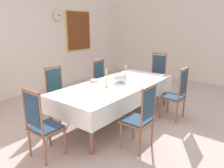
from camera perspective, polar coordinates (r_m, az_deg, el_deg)
The scene contains 20 objects.
ground at distance 4.70m, azimuth 1.01°, elevation -9.06°, with size 8.22×6.03×0.04m, color #C5ADA5.
back_wall at distance 6.58m, azimuth -21.25°, elevation 12.37°, with size 8.22×0.08×3.38m, color silver.
right_wall at distance 8.00m, azimuth 19.71°, elevation 12.90°, with size 0.08×6.03×3.38m, color silver.
dining_table at distance 4.44m, azimuth 1.25°, elevation -0.82°, with size 2.81×1.20×0.75m.
tablecloth at distance 4.44m, azimuth 1.25°, elevation -0.86°, with size 2.83×1.22×0.33m.
chair_south_a at distance 3.41m, azimuth 7.68°, elevation -8.62°, with size 0.44×0.42×1.08m.
chair_north_a at distance 4.67m, azimuth -14.09°, elevation -2.11°, with size 0.44×0.42×1.10m.
chair_south_b at distance 4.63m, azimuth 16.77°, elevation -2.43°, with size 0.44×0.42×1.11m.
chair_north_b at distance 5.63m, azimuth -2.56°, elevation 1.23°, with size 0.44×0.42×1.07m.
chair_head_west at distance 3.31m, azimuth -18.17°, elevation -9.95°, with size 0.42×0.44×1.09m.
chair_head_east at distance 5.98m, azimuth 11.72°, elevation 2.21°, with size 0.42×0.44×1.20m.
soup_tureen at distance 4.50m, azimuth 2.24°, elevation 1.79°, with size 0.29×0.29×0.23m.
candlestick_west at distance 4.14m, azimuth -1.43°, elevation 1.05°, with size 0.07×0.07×0.36m.
candlestick_east at distance 4.65m, azimuth 3.67°, elevation 2.51°, with size 0.07×0.07×0.34m.
bowl_near_left at distance 5.23m, azimuth 13.31°, elevation 2.33°, with size 0.17×0.17×0.04m.
bowl_near_right at distance 4.61m, azimuth -4.67°, elevation 0.98°, with size 0.19×0.19×0.05m.
spoon_primary at distance 5.34m, azimuth 13.55°, elevation 2.40°, with size 0.03×0.18×0.01m.
spoon_secondary at distance 4.54m, azimuth -5.95°, elevation 0.46°, with size 0.04×0.18×0.01m.
mounted_clock at distance 7.09m, azimuth -14.23°, elevation 17.22°, with size 0.35×0.06×0.35m.
framed_painting at distance 7.66m, azimuth -8.86°, elevation 13.78°, with size 1.10×0.05×1.33m.
Camera 1 is at (-3.42, -2.56, 1.94)m, focal length 34.40 mm.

